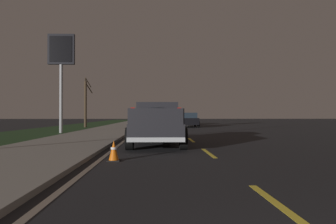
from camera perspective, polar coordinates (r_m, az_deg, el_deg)
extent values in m
plane|color=black|center=(27.80, 1.51, -3.26)|extent=(144.00, 144.00, 0.00)
cube|color=gray|center=(28.03, -10.22, -3.11)|extent=(108.00, 4.00, 0.12)
cube|color=#1E3819|center=(29.16, -20.01, -3.10)|extent=(108.00, 6.00, 0.01)
cube|color=yellow|center=(4.65, 20.97, -16.70)|extent=(2.40, 0.14, 0.01)
cube|color=yellow|center=(10.15, 7.90, -7.91)|extent=(2.40, 0.14, 0.01)
cube|color=yellow|center=(15.19, 4.53, -5.47)|extent=(2.40, 0.14, 0.01)
cube|color=yellow|center=(21.22, 2.63, -4.08)|extent=(2.40, 0.14, 0.01)
cube|color=yellow|center=(27.30, 1.58, -3.31)|extent=(2.40, 0.14, 0.01)
cube|color=yellow|center=(32.71, 0.97, -2.86)|extent=(2.40, 0.14, 0.01)
cube|color=yellow|center=(38.34, 0.52, -2.52)|extent=(2.40, 0.14, 0.01)
cube|color=yellow|center=(44.32, 0.16, -2.26)|extent=(2.40, 0.14, 0.01)
cube|color=yellow|center=(50.89, -0.13, -2.05)|extent=(2.40, 0.14, 0.01)
cube|color=yellow|center=(57.60, -0.36, -1.88)|extent=(2.40, 0.14, 0.01)
cube|color=yellow|center=(64.22, -0.54, -1.74)|extent=(2.40, 0.14, 0.01)
cube|color=yellow|center=(71.12, -0.69, -1.63)|extent=(2.40, 0.14, 0.01)
cube|color=yellow|center=(76.19, -0.78, -1.56)|extent=(2.40, 0.14, 0.01)
cube|color=yellow|center=(81.30, -0.86, -1.50)|extent=(2.40, 0.14, 0.01)
cube|color=silver|center=(27.80, -5.51, -3.25)|extent=(108.00, 0.14, 0.01)
cube|color=#232328|center=(12.70, -2.12, -3.42)|extent=(5.43, 2.08, 0.60)
cube|color=#232328|center=(13.87, -2.04, -0.08)|extent=(2.19, 1.87, 0.90)
cube|color=#1E2833|center=(12.82, -2.11, 0.18)|extent=(0.06, 1.44, 0.50)
cube|color=#232328|center=(11.66, -6.83, -0.82)|extent=(3.02, 0.13, 0.56)
cube|color=#232328|center=(11.63, 2.43, -0.82)|extent=(3.02, 0.13, 0.56)
cube|color=#232328|center=(10.03, -2.36, -0.86)|extent=(0.11, 1.88, 0.56)
cube|color=silver|center=(10.06, -2.37, -5.42)|extent=(0.15, 2.00, 0.16)
cube|color=red|center=(10.08, -6.91, 0.28)|extent=(0.06, 0.14, 0.20)
cube|color=red|center=(10.05, 2.20, 0.28)|extent=(0.06, 0.14, 0.20)
ellipsoid|color=#232833|center=(11.61, -2.20, -0.62)|extent=(2.62, 1.56, 0.64)
sphere|color=silver|center=(12.12, -3.87, -1.28)|extent=(0.40, 0.40, 0.40)
sphere|color=beige|center=(11.01, -0.70, -1.46)|extent=(0.34, 0.34, 0.34)
cylinder|color=black|center=(14.54, -5.96, -4.04)|extent=(0.84, 0.28, 0.84)
cylinder|color=black|center=(14.51, 1.95, -4.05)|extent=(0.84, 0.28, 0.84)
cylinder|color=black|center=(11.00, -7.51, -5.16)|extent=(0.84, 0.28, 0.84)
cylinder|color=black|center=(10.97, 2.98, -5.18)|extent=(0.84, 0.28, 0.84)
cube|color=black|center=(31.79, 4.00, -1.79)|extent=(4.41, 1.83, 0.70)
cube|color=#1E2833|center=(31.54, 4.04, -0.66)|extent=(2.47, 1.60, 0.56)
cylinder|color=black|center=(33.21, 2.19, -2.24)|extent=(0.68, 0.22, 0.68)
cylinder|color=black|center=(33.39, 5.28, -2.23)|extent=(0.68, 0.22, 0.68)
cylinder|color=black|center=(30.23, 2.58, -2.40)|extent=(0.68, 0.22, 0.68)
cylinder|color=black|center=(30.42, 5.97, -2.39)|extent=(0.68, 0.22, 0.68)
cube|color=red|center=(29.65, 4.41, -1.78)|extent=(0.09, 1.51, 0.10)
cube|color=silver|center=(39.08, 3.13, -1.57)|extent=(4.42, 1.86, 0.70)
cube|color=#1E2833|center=(38.83, 3.15, -0.64)|extent=(2.48, 1.62, 0.56)
cylinder|color=black|center=(40.52, 1.69, -1.94)|extent=(0.68, 0.22, 0.68)
cylinder|color=black|center=(40.65, 4.23, -1.94)|extent=(0.68, 0.22, 0.68)
cylinder|color=black|center=(37.53, 1.93, -2.05)|extent=(0.68, 0.22, 0.68)
cylinder|color=black|center=(37.68, 4.67, -2.04)|extent=(0.68, 0.22, 0.68)
cube|color=red|center=(36.94, 3.39, -1.55)|extent=(0.10, 1.51, 0.10)
cylinder|color=#99999E|center=(22.57, -20.11, 5.25)|extent=(0.24, 0.24, 7.16)
cube|color=black|center=(22.95, -20.09, 11.41)|extent=(0.24, 1.90, 2.20)
cube|color=black|center=(22.83, -20.19, 11.48)|extent=(0.04, 1.60, 1.87)
cylinder|color=#423323|center=(32.13, -15.81, 1.46)|extent=(0.28, 0.28, 4.87)
cylinder|color=#423323|center=(32.86, -15.30, 5.56)|extent=(1.29, 0.42, 0.97)
cylinder|color=#423323|center=(32.86, -15.90, 5.48)|extent=(1.13, 0.53, 1.06)
cylinder|color=#423323|center=(32.60, -15.18, 4.57)|extent=(0.92, 0.64, 1.17)
cube|color=black|center=(8.48, -10.54, -9.28)|extent=(0.36, 0.36, 0.03)
cone|color=orange|center=(8.44, -10.53, -7.33)|extent=(0.28, 0.28, 0.55)
cylinder|color=white|center=(8.43, -10.53, -6.96)|extent=(0.17, 0.17, 0.06)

